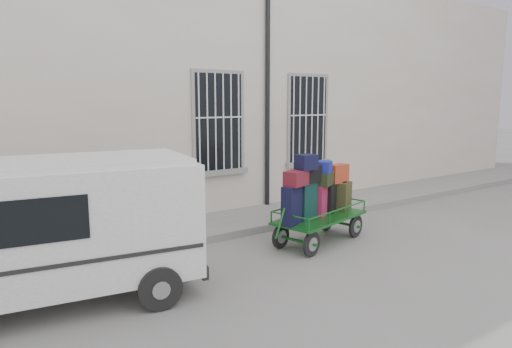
{
  "coord_description": "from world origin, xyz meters",
  "views": [
    {
      "loc": [
        -5.67,
        -6.15,
        2.75
      ],
      "look_at": [
        -0.72,
        1.0,
        1.34
      ],
      "focal_mm": 32.0,
      "sensor_mm": 36.0,
      "label": 1
    }
  ],
  "objects": [
    {
      "name": "ground",
      "position": [
        0.0,
        0.0,
        0.0
      ],
      "size": [
        80.0,
        80.0,
        0.0
      ],
      "primitive_type": "plane",
      "color": "slate",
      "rests_on": "ground"
    },
    {
      "name": "building",
      "position": [
        0.0,
        5.5,
        3.0
      ],
      "size": [
        24.0,
        5.15,
        6.0
      ],
      "color": "beige",
      "rests_on": "ground"
    },
    {
      "name": "van",
      "position": [
        -4.61,
        0.25,
        1.13
      ],
      "size": [
        4.12,
        2.23,
        1.98
      ],
      "rotation": [
        0.0,
        0.0,
        -0.15
      ],
      "color": "silver",
      "rests_on": "ground"
    },
    {
      "name": "luggage_cart",
      "position": [
        0.18,
        0.21,
        0.89
      ],
      "size": [
        2.42,
        1.37,
        1.78
      ],
      "rotation": [
        0.0,
        0.0,
        0.24
      ],
      "color": "black",
      "rests_on": "ground"
    },
    {
      "name": "sidewalk",
      "position": [
        0.0,
        2.2,
        0.07
      ],
      "size": [
        24.0,
        1.7,
        0.15
      ],
      "primitive_type": "cube",
      "color": "slate",
      "rests_on": "ground"
    }
  ]
}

